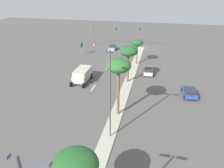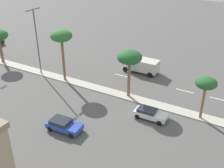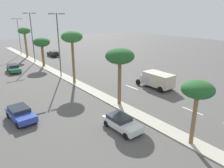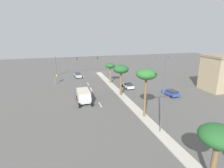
% 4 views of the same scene
% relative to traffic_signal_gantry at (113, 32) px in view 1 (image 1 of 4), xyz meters
% --- Properties ---
extents(ground_plane, '(160.00, 160.00, 0.00)m').
position_rel_traffic_signal_gantry_xyz_m(ground_plane, '(-8.68, 32.46, -4.45)').
color(ground_plane, '#565451').
extents(median_curb, '(1.80, 85.61, 0.12)m').
position_rel_traffic_signal_gantry_xyz_m(median_curb, '(-8.68, 41.97, -4.39)').
color(median_curb, '#B7B2A3').
rests_on(median_curb, ground).
extents(lane_stripe_rear, '(0.20, 2.80, 0.01)m').
position_rel_traffic_signal_gantry_xyz_m(lane_stripe_rear, '(-2.71, 3.17, -4.44)').
color(lane_stripe_rear, silver).
rests_on(lane_stripe_rear, ground).
extents(lane_stripe_front, '(0.20, 2.80, 0.01)m').
position_rel_traffic_signal_gantry_xyz_m(lane_stripe_front, '(-2.71, 12.43, -4.44)').
color(lane_stripe_front, silver).
rests_on(lane_stripe_front, ground).
extents(lane_stripe_right, '(0.20, 2.80, 0.01)m').
position_rel_traffic_signal_gantry_xyz_m(lane_stripe_right, '(-2.71, 17.57, -4.44)').
color(lane_stripe_right, silver).
rests_on(lane_stripe_right, ground).
extents(lane_stripe_inboard, '(0.20, 2.80, 0.01)m').
position_rel_traffic_signal_gantry_xyz_m(lane_stripe_inboard, '(-2.71, 28.36, -4.44)').
color(lane_stripe_inboard, silver).
rests_on(lane_stripe_inboard, ground).
extents(traffic_signal_gantry, '(21.17, 0.53, 6.63)m').
position_rel_traffic_signal_gantry_xyz_m(traffic_signal_gantry, '(0.00, 0.00, 0.00)').
color(traffic_signal_gantry, '#515459').
rests_on(traffic_signal_gantry, ground).
extents(directional_road_sign, '(0.10, 1.46, 3.34)m').
position_rel_traffic_signal_gantry_xyz_m(directional_road_sign, '(6.24, 9.78, -2.07)').
color(directional_road_sign, gray).
rests_on(directional_road_sign, ground).
extents(palm_tree_leading, '(2.69, 2.69, 5.79)m').
position_rel_traffic_signal_gantry_xyz_m(palm_tree_leading, '(-8.92, 13.70, 0.57)').
color(palm_tree_leading, olive).
rests_on(palm_tree_leading, median_curb).
extents(palm_tree_outboard, '(3.51, 3.51, 7.09)m').
position_rel_traffic_signal_gantry_xyz_m(palm_tree_outboard, '(-8.46, 24.35, 1.66)').
color(palm_tree_outboard, brown).
rests_on(palm_tree_outboard, median_curb).
extents(palm_tree_right, '(3.37, 3.37, 8.42)m').
position_rel_traffic_signal_gantry_xyz_m(palm_tree_right, '(-8.86, 35.83, 2.95)').
color(palm_tree_right, brown).
rests_on(palm_tree_right, median_curb).
extents(palm_tree_center, '(3.56, 3.56, 6.13)m').
position_rel_traffic_signal_gantry_xyz_m(palm_tree_center, '(-8.60, 50.82, 0.67)').
color(palm_tree_center, brown).
rests_on(palm_tree_center, median_curb).
extents(street_lamp_rear, '(2.90, 0.24, 11.08)m').
position_rel_traffic_signal_gantry_xyz_m(street_lamp_rear, '(-8.92, 40.98, 2.08)').
color(street_lamp_rear, '#515459').
rests_on(street_lamp_rear, median_curb).
extents(sedan_silver_mid, '(2.12, 4.53, 1.41)m').
position_rel_traffic_signal_gantry_xyz_m(sedan_silver_mid, '(-0.80, 3.84, -3.69)').
color(sedan_silver_mid, '#B2B2B7').
rests_on(sedan_silver_mid, ground).
extents(sedan_blue_left, '(2.38, 4.44, 1.38)m').
position_rel_traffic_signal_gantry_xyz_m(sedan_blue_left, '(-19.63, 27.54, -3.70)').
color(sedan_blue_left, '#2D47AD').
rests_on(sedan_blue_left, ground).
extents(sedan_white_right, '(2.04, 4.31, 1.31)m').
position_rel_traffic_signal_gantry_xyz_m(sedan_white_right, '(-12.17, 19.39, -3.72)').
color(sedan_white_right, silver).
rests_on(sedan_white_right, ground).
extents(box_truck, '(2.74, 5.90, 2.42)m').
position_rel_traffic_signal_gantry_xyz_m(box_truck, '(0.26, 25.98, -3.12)').
color(box_truck, silver).
rests_on(box_truck, ground).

